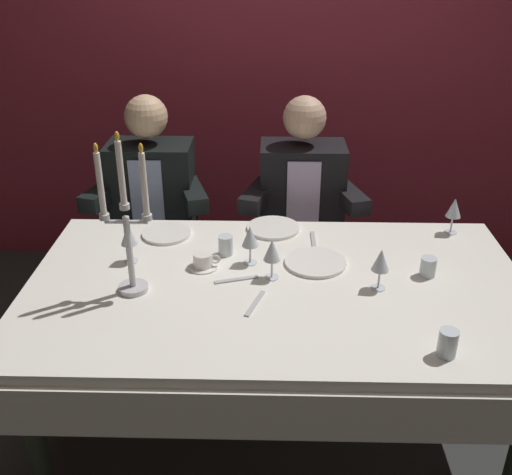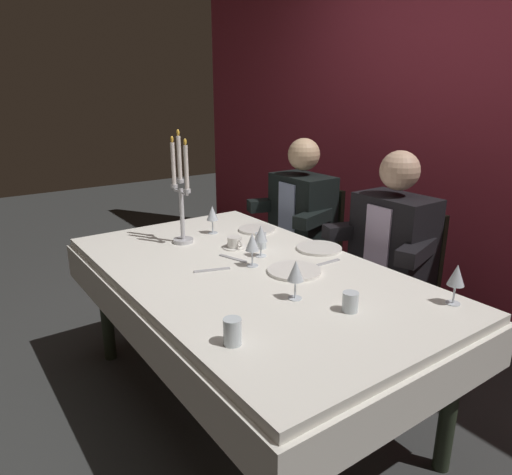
{
  "view_description": "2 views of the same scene",
  "coord_description": "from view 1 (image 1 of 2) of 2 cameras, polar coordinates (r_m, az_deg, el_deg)",
  "views": [
    {
      "loc": [
        -0.03,
        -1.93,
        1.92
      ],
      "look_at": [
        -0.08,
        -0.05,
        0.96
      ],
      "focal_mm": 41.86,
      "sensor_mm": 36.0,
      "label": 1
    },
    {
      "loc": [
        1.69,
        -1.15,
        1.55
      ],
      "look_at": [
        0.08,
        -0.0,
        0.92
      ],
      "focal_mm": 32.97,
      "sensor_mm": 36.0,
      "label": 2
    }
  ],
  "objects": [
    {
      "name": "candelabra",
      "position": [
        2.15,
        -12.22,
        0.77
      ],
      "size": [
        0.19,
        0.11,
        0.61
      ],
      "color": "silver",
      "rests_on": "dining_table"
    },
    {
      "name": "water_tumbler_0",
      "position": [
        2.39,
        16.12,
        -2.71
      ],
      "size": [
        0.06,
        0.06,
        0.08
      ],
      "primitive_type": "cylinder",
      "color": "silver",
      "rests_on": "dining_table"
    },
    {
      "name": "coffee_cup_0",
      "position": [
        2.36,
        -5.07,
        -2.26
      ],
      "size": [
        0.13,
        0.12,
        0.06
      ],
      "color": "white",
      "rests_on": "dining_table"
    },
    {
      "name": "water_tumbler_2",
      "position": [
        1.97,
        17.84,
        -9.59
      ],
      "size": [
        0.06,
        0.06,
        0.09
      ],
      "primitive_type": "cylinder",
      "color": "silver",
      "rests_on": "dining_table"
    },
    {
      "name": "ground_plane",
      "position": [
        2.72,
        1.75,
        -17.86
      ],
      "size": [
        12.0,
        12.0,
        0.0
      ],
      "primitive_type": "plane",
      "color": "#323332"
    },
    {
      "name": "fork_2",
      "position": [
        2.28,
        -1.89,
        -4.04
      ],
      "size": [
        0.17,
        0.07,
        0.01
      ],
      "primitive_type": "cube",
      "rotation": [
        0.0,
        0.0,
        0.3
      ],
      "color": "#B7B7BC",
      "rests_on": "dining_table"
    },
    {
      "name": "seated_diner_0",
      "position": [
        3.11,
        -9.84,
        4.23
      ],
      "size": [
        0.63,
        0.48,
        1.24
      ],
      "color": "#262E20",
      "rests_on": "ground_plane"
    },
    {
      "name": "wine_glass_1",
      "position": [
        2.22,
        11.84,
        -2.25
      ],
      "size": [
        0.07,
        0.07,
        0.16
      ],
      "color": "silver",
      "rests_on": "dining_table"
    },
    {
      "name": "dinner_plate_2",
      "position": [
        2.65,
        -8.54,
        0.39
      ],
      "size": [
        0.21,
        0.21,
        0.01
      ],
      "primitive_type": "cylinder",
      "color": "white",
      "rests_on": "dining_table"
    },
    {
      "name": "fork_0",
      "position": [
        2.14,
        -0.09,
        -6.31
      ],
      "size": [
        0.07,
        0.17,
        0.01
      ],
      "primitive_type": "cube",
      "rotation": [
        0.0,
        0.0,
        1.24
      ],
      "color": "#B7B7BC",
      "rests_on": "dining_table"
    },
    {
      "name": "wine_glass_4",
      "position": [
        2.24,
        1.55,
        -1.33
      ],
      "size": [
        0.07,
        0.07,
        0.16
      ],
      "color": "silver",
      "rests_on": "dining_table"
    },
    {
      "name": "wine_glass_2",
      "position": [
        2.73,
        18.4,
        2.64
      ],
      "size": [
        0.07,
        0.07,
        0.16
      ],
      "color": "silver",
      "rests_on": "dining_table"
    },
    {
      "name": "dinner_plate_1",
      "position": [
        2.4,
        5.7,
        -2.37
      ],
      "size": [
        0.25,
        0.25,
        0.01
      ],
      "primitive_type": "cylinder",
      "color": "white",
      "rests_on": "dining_table"
    },
    {
      "name": "dining_table",
      "position": [
        2.32,
        1.96,
        -6.93
      ],
      "size": [
        1.94,
        1.14,
        0.74
      ],
      "color": "white",
      "rests_on": "ground_plane"
    },
    {
      "name": "water_tumbler_1",
      "position": [
        2.45,
        -2.91,
        -0.74
      ],
      "size": [
        0.06,
        0.06,
        0.08
      ],
      "primitive_type": "cylinder",
      "color": "silver",
      "rests_on": "dining_table"
    },
    {
      "name": "fork_1",
      "position": [
        2.57,
        5.52,
        -0.31
      ],
      "size": [
        0.02,
        0.17,
        0.01
      ],
      "primitive_type": "cube",
      "rotation": [
        0.0,
        0.0,
        1.57
      ],
      "color": "#B7B7BC",
      "rests_on": "dining_table"
    },
    {
      "name": "dinner_plate_0",
      "position": [
        2.67,
        1.66,
        0.92
      ],
      "size": [
        0.24,
        0.24,
        0.01
      ],
      "primitive_type": "cylinder",
      "color": "white",
      "rests_on": "dining_table"
    },
    {
      "name": "wine_glass_0",
      "position": [
        2.34,
        -0.57,
        0.04
      ],
      "size": [
        0.07,
        0.07,
        0.16
      ],
      "color": "silver",
      "rests_on": "dining_table"
    },
    {
      "name": "seated_diner_1",
      "position": [
        3.06,
        4.39,
        4.14
      ],
      "size": [
        0.63,
        0.48,
        1.24
      ],
      "color": "#262E20",
      "rests_on": "ground_plane"
    },
    {
      "name": "wine_glass_3",
      "position": [
        2.41,
        -12.08,
        0.2
      ],
      "size": [
        0.07,
        0.07,
        0.16
      ],
      "color": "silver",
      "rests_on": "dining_table"
    },
    {
      "name": "back_wall",
      "position": [
        3.64,
        2.01,
        17.95
      ],
      "size": [
        6.0,
        0.12,
        2.7
      ],
      "primitive_type": "cube",
      "color": "#9E2D3F",
      "rests_on": "ground_plane"
    }
  ]
}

